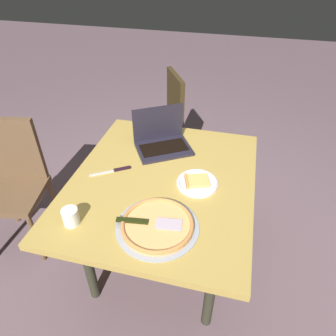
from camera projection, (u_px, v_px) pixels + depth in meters
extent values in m
plane|color=#6F5860|center=(163.00, 260.00, 2.14)|extent=(12.00, 12.00, 0.00)
cube|color=#B49344|center=(162.00, 182.00, 1.70)|extent=(1.17, 0.99, 0.04)
cylinder|color=#2E2F21|center=(211.00, 289.00, 1.59)|extent=(0.06, 0.06, 0.69)
cylinder|color=#2E2F21|center=(224.00, 199.00, 2.13)|extent=(0.06, 0.06, 0.69)
cylinder|color=#2E2F21|center=(87.00, 261.00, 1.73)|extent=(0.06, 0.06, 0.69)
cylinder|color=#2E2F21|center=(129.00, 183.00, 2.26)|extent=(0.06, 0.06, 0.69)
cube|color=#211E2B|center=(164.00, 149.00, 1.92)|extent=(0.37, 0.40, 0.02)
cube|color=black|center=(164.00, 147.00, 1.91)|extent=(0.27, 0.32, 0.00)
cube|color=#211E2B|center=(158.00, 123.00, 1.93)|extent=(0.18, 0.28, 0.22)
cube|color=#3B578C|center=(158.00, 123.00, 1.93)|extent=(0.16, 0.25, 0.20)
cylinder|color=white|center=(197.00, 183.00, 1.66)|extent=(0.23, 0.23, 0.01)
torus|color=silver|center=(197.00, 182.00, 1.65)|extent=(0.22, 0.22, 0.01)
cube|color=#EFBA60|center=(197.00, 181.00, 1.65)|extent=(0.13, 0.15, 0.02)
cube|color=#D08F42|center=(187.00, 181.00, 1.64)|extent=(0.10, 0.05, 0.03)
cylinder|color=#989FAB|center=(157.00, 227.00, 1.42)|extent=(0.39, 0.39, 0.01)
cylinder|color=#F2AC63|center=(157.00, 225.00, 1.41)|extent=(0.33, 0.33, 0.02)
torus|color=#C68244|center=(157.00, 224.00, 1.41)|extent=(0.34, 0.34, 0.02)
cube|color=#BEAAB7|center=(169.00, 224.00, 1.40)|extent=(0.08, 0.13, 0.00)
cube|color=black|center=(132.00, 221.00, 1.41)|extent=(0.04, 0.15, 0.01)
cube|color=beige|center=(105.00, 173.00, 1.74)|extent=(0.11, 0.16, 0.00)
cube|color=black|center=(122.00, 169.00, 1.76)|extent=(0.07, 0.09, 0.01)
cylinder|color=white|center=(71.00, 217.00, 1.42)|extent=(0.08, 0.08, 0.08)
cylinder|color=#42291E|center=(70.00, 213.00, 1.40)|extent=(0.07, 0.07, 0.01)
cube|color=brown|center=(12.00, 195.00, 2.02)|extent=(0.44, 0.44, 0.04)
cube|color=brown|center=(13.00, 149.00, 2.01)|extent=(0.10, 0.36, 0.45)
cylinder|color=brown|center=(37.00, 239.00, 2.02)|extent=(0.03, 0.03, 0.42)
cylinder|color=brown|center=(10.00, 201.00, 2.30)|extent=(0.03, 0.03, 0.42)
cylinder|color=brown|center=(55.00, 203.00, 2.29)|extent=(0.03, 0.03, 0.42)
cube|color=#372A15|center=(155.00, 132.00, 2.61)|extent=(0.52, 0.52, 0.04)
cube|color=#372A15|center=(175.00, 102.00, 2.50)|extent=(0.33, 0.21, 0.46)
cylinder|color=#372A15|center=(134.00, 147.00, 2.85)|extent=(0.03, 0.03, 0.44)
cylinder|color=#372A15|center=(141.00, 169.00, 2.59)|extent=(0.03, 0.03, 0.44)
cylinder|color=#372A15|center=(169.00, 142.00, 2.93)|extent=(0.03, 0.03, 0.44)
cylinder|color=#372A15|center=(180.00, 162.00, 2.67)|extent=(0.03, 0.03, 0.44)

